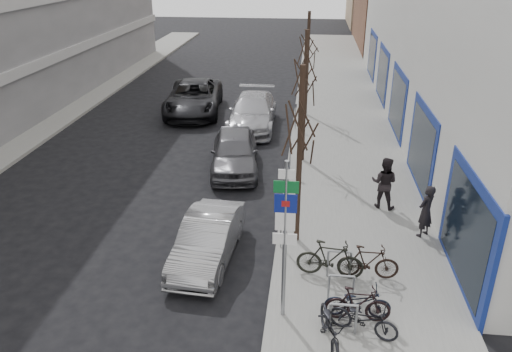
% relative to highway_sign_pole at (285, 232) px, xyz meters
% --- Properties ---
extents(ground, '(120.00, 120.00, 0.00)m').
position_rel_highway_sign_pole_xyz_m(ground, '(-2.40, 0.01, -2.46)').
color(ground, black).
rests_on(ground, ground).
extents(sidewalk_east, '(5.00, 70.00, 0.15)m').
position_rel_highway_sign_pole_xyz_m(sidewalk_east, '(2.10, 10.01, -2.38)').
color(sidewalk_east, slate).
rests_on(sidewalk_east, ground).
extents(sidewalk_west, '(3.00, 70.00, 0.15)m').
position_rel_highway_sign_pole_xyz_m(sidewalk_west, '(-13.40, 10.01, -2.38)').
color(sidewalk_west, slate).
rests_on(sidewalk_west, ground).
extents(brick_building_far, '(12.00, 14.00, 8.00)m').
position_rel_highway_sign_pole_xyz_m(brick_building_far, '(10.60, 40.01, 1.54)').
color(brick_building_far, brown).
rests_on(brick_building_far, ground).
extents(highway_sign_pole, '(0.55, 0.10, 4.20)m').
position_rel_highway_sign_pole_xyz_m(highway_sign_pole, '(0.00, 0.00, 0.00)').
color(highway_sign_pole, gray).
rests_on(highway_sign_pole, ground).
extents(bike_rack, '(0.66, 2.26, 0.83)m').
position_rel_highway_sign_pole_xyz_m(bike_rack, '(1.40, 0.61, -1.80)').
color(bike_rack, gray).
rests_on(bike_rack, sidewalk_east).
extents(tree_near, '(1.80, 1.80, 5.50)m').
position_rel_highway_sign_pole_xyz_m(tree_near, '(0.20, 3.51, 1.65)').
color(tree_near, black).
rests_on(tree_near, ground).
extents(tree_mid, '(1.80, 1.80, 5.50)m').
position_rel_highway_sign_pole_xyz_m(tree_mid, '(0.20, 10.01, 1.65)').
color(tree_mid, black).
rests_on(tree_mid, ground).
extents(tree_far, '(1.80, 1.80, 5.50)m').
position_rel_highway_sign_pole_xyz_m(tree_far, '(0.20, 16.51, 1.65)').
color(tree_far, black).
rests_on(tree_far, ground).
extents(meter_front, '(0.10, 0.08, 1.27)m').
position_rel_highway_sign_pole_xyz_m(meter_front, '(-0.25, 3.01, -1.54)').
color(meter_front, gray).
rests_on(meter_front, sidewalk_east).
extents(meter_mid, '(0.10, 0.08, 1.27)m').
position_rel_highway_sign_pole_xyz_m(meter_mid, '(-0.25, 8.51, -1.54)').
color(meter_mid, gray).
rests_on(meter_mid, sidewalk_east).
extents(meter_back, '(0.10, 0.08, 1.27)m').
position_rel_highway_sign_pole_xyz_m(meter_back, '(-0.25, 14.01, -1.54)').
color(meter_back, gray).
rests_on(meter_back, sidewalk_east).
extents(bike_near_left, '(0.89, 1.90, 1.12)m').
position_rel_highway_sign_pole_xyz_m(bike_near_left, '(1.10, -0.92, -1.75)').
color(bike_near_left, black).
rests_on(bike_near_left, sidewalk_east).
extents(bike_near_right, '(1.58, 0.48, 0.96)m').
position_rel_highway_sign_pole_xyz_m(bike_near_right, '(1.77, -0.01, -1.83)').
color(bike_near_right, black).
rests_on(bike_near_right, sidewalk_east).
extents(bike_mid_curb, '(1.61, 0.50, 0.98)m').
position_rel_highway_sign_pole_xyz_m(bike_mid_curb, '(1.78, 0.13, -1.82)').
color(bike_mid_curb, black).
rests_on(bike_mid_curb, sidewalk_east).
extents(bike_mid_inner, '(1.87, 0.74, 1.11)m').
position_rel_highway_sign_pole_xyz_m(bike_mid_inner, '(1.15, 1.71, -1.75)').
color(bike_mid_inner, black).
rests_on(bike_mid_inner, sidewalk_east).
extents(bike_far_curb, '(1.69, 1.01, 0.99)m').
position_rel_highway_sign_pole_xyz_m(bike_far_curb, '(1.87, -0.46, -1.81)').
color(bike_far_curb, black).
rests_on(bike_far_curb, sidewalk_east).
extents(bike_far_inner, '(1.66, 0.51, 1.00)m').
position_rel_highway_sign_pole_xyz_m(bike_far_inner, '(2.17, 1.76, -1.81)').
color(bike_far_inner, black).
rests_on(bike_far_inner, sidewalk_east).
extents(parked_car_front, '(1.67, 4.11, 1.33)m').
position_rel_highway_sign_pole_xyz_m(parked_car_front, '(-2.33, 2.38, -1.80)').
color(parked_car_front, '#98999D').
rests_on(parked_car_front, ground).
extents(parked_car_mid, '(2.46, 4.82, 1.57)m').
position_rel_highway_sign_pole_xyz_m(parked_car_mid, '(-2.54, 8.97, -1.67)').
color(parked_car_mid, '#504F55').
rests_on(parked_car_mid, ground).
extents(parked_car_back, '(2.40, 5.62, 1.62)m').
position_rel_highway_sign_pole_xyz_m(parked_car_back, '(-2.44, 14.43, -1.65)').
color(parked_car_back, '#A0A0A4').
rests_on(parked_car_back, ground).
extents(lane_car, '(3.50, 6.45, 1.72)m').
position_rel_highway_sign_pole_xyz_m(lane_car, '(-5.96, 16.61, -1.60)').
color(lane_car, black).
rests_on(lane_car, ground).
extents(pedestrian_near, '(0.73, 0.72, 1.70)m').
position_rel_highway_sign_pole_xyz_m(pedestrian_near, '(4.09, 4.19, -1.46)').
color(pedestrian_near, black).
rests_on(pedestrian_near, sidewalk_east).
extents(pedestrian_far, '(0.79, 0.66, 1.85)m').
position_rel_highway_sign_pole_xyz_m(pedestrian_far, '(3.05, 5.99, -1.38)').
color(pedestrian_far, black).
rests_on(pedestrian_far, sidewalk_east).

